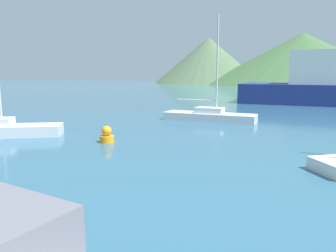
# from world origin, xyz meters

# --- Properties ---
(sailboat_inner) EXTENTS (6.54, 1.85, 7.25)m
(sailboat_inner) POSITION_xyz_m (-0.01, 23.89, 0.40)
(sailboat_inner) COLOR silver
(sailboat_inner) RESTS_ON ground_plane
(buoy_marker) EXTENTS (0.71, 0.71, 0.82)m
(buoy_marker) POSITION_xyz_m (-2.97, 15.08, 0.34)
(buoy_marker) COLOR orange
(buoy_marker) RESTS_ON ground_plane
(hill_west) EXTENTS (33.71, 33.71, 14.18)m
(hill_west) POSITION_xyz_m (-20.84, 104.19, 7.09)
(hill_west) COLOR #4C6647
(hill_west) RESTS_ON ground_plane
(hill_central) EXTENTS (54.37, 54.37, 14.27)m
(hill_central) POSITION_xyz_m (6.63, 102.17, 7.13)
(hill_central) COLOR #3D6038
(hill_central) RESTS_ON ground_plane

